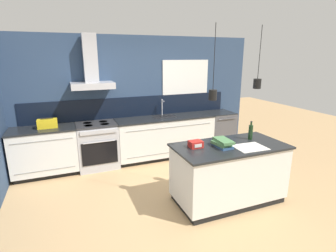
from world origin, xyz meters
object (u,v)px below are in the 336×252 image
bottle_on_island (251,132)px  yellow_toolbox (47,124)px  book_stack (222,143)px  oven_range (98,145)px  red_supply_box (196,144)px  dishwasher (218,131)px

bottle_on_island → yellow_toolbox: bottle_on_island is taller
bottle_on_island → book_stack: bottle_on_island is taller
oven_range → red_supply_box: red_supply_box is taller
dishwasher → red_supply_box: red_supply_box is taller
bottle_on_island → book_stack: 0.63m
oven_range → red_supply_box: bearing=-59.1°
red_supply_box → bottle_on_island: bearing=0.8°
bottle_on_island → book_stack: size_ratio=0.86×
yellow_toolbox → oven_range: bearing=-0.3°
red_supply_box → book_stack: bearing=-19.6°
book_stack → red_supply_box: bearing=160.4°
book_stack → yellow_toolbox: 3.18m
bottle_on_island → red_supply_box: (-0.98, -0.01, -0.07)m
oven_range → red_supply_box: (1.17, -1.95, 0.50)m
oven_range → bottle_on_island: bottle_on_island is taller
oven_range → book_stack: (1.54, -2.08, 0.51)m
dishwasher → bottle_on_island: bottle_on_island is taller
bottle_on_island → book_stack: bearing=-166.8°
dishwasher → yellow_toolbox: size_ratio=2.68×
book_stack → bottle_on_island: bearing=13.2°
book_stack → red_supply_box: book_stack is taller
red_supply_box → dishwasher: bearing=49.7°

